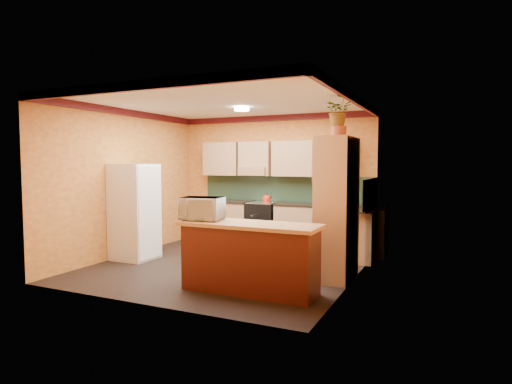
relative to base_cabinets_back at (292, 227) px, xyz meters
The scene contains 15 objects.
room_shell 2.29m from the base_cabinets_back, 107.94° to the right, with size 4.24×4.24×2.72m.
base_cabinets_back is the anchor object (origin of this frame).
countertop_back 0.46m from the base_cabinets_back, 90.00° to the right, with size 3.65×0.62×0.04m, color black.
stove 0.63m from the base_cabinets_back, behind, with size 0.58×0.58×0.91m, color black.
kettle 0.77m from the base_cabinets_back, behind, with size 0.17×0.17×0.18m, color #B9210C, non-canonical shape.
sink 0.92m from the base_cabinets_back, ahead, with size 0.48×0.40×0.03m, color silver.
base_cabinets_right 1.39m from the base_cabinets_back, 21.85° to the right, with size 0.60×0.80×0.88m, color #A37C56.
countertop_right 1.46m from the base_cabinets_back, 21.85° to the right, with size 0.62×0.80×0.04m, color black.
fridge 3.04m from the base_cabinets_back, 138.73° to the right, with size 0.68×0.66×1.70m, color white.
pantry 2.30m from the base_cabinets_back, 52.91° to the right, with size 0.48×0.90×2.10m, color #A37C56.
fern_pot 2.79m from the base_cabinets_back, 52.11° to the right, with size 0.22×0.22×0.16m, color #9A4125.
fern 2.98m from the base_cabinets_back, 52.11° to the right, with size 0.40×0.34×0.44m, color #A37C56.
breakfast_bar 2.94m from the base_cabinets_back, 81.16° to the right, with size 1.80×0.55×0.88m, color #541513.
bar_top 2.98m from the base_cabinets_back, 81.16° to the right, with size 1.90×0.65×0.05m, color tan.
microwave 2.99m from the base_cabinets_back, 95.55° to the right, with size 0.57×0.39×0.32m, color white.
Camera 1 is at (3.38, -6.16, 1.73)m, focal length 30.00 mm.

